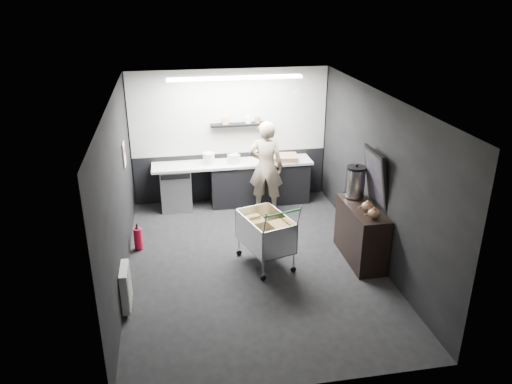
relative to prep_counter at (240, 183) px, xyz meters
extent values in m
plane|color=black|center=(-0.14, -2.42, -0.46)|extent=(5.50, 5.50, 0.00)
plane|color=silver|center=(-0.14, -2.42, 2.24)|extent=(5.50, 5.50, 0.00)
plane|color=black|center=(-0.14, 0.33, 0.89)|extent=(5.50, 0.00, 5.50)
plane|color=black|center=(-0.14, -5.17, 0.89)|extent=(5.50, 0.00, 5.50)
plane|color=black|center=(-2.14, -2.42, 0.89)|extent=(0.00, 5.50, 5.50)
plane|color=black|center=(1.86, -2.42, 0.89)|extent=(0.00, 5.50, 5.50)
cube|color=beige|center=(-0.14, 0.31, 1.39)|extent=(3.95, 0.02, 1.70)
cube|color=black|center=(-0.14, 0.31, 0.04)|extent=(3.95, 0.02, 1.00)
cube|color=black|center=(0.06, 0.20, 1.16)|extent=(1.20, 0.22, 0.04)
cylinder|color=silver|center=(1.26, 0.30, 1.69)|extent=(0.20, 0.03, 0.20)
cube|color=silver|center=(-2.12, -1.12, 1.09)|extent=(0.02, 0.30, 0.40)
cube|color=#B5162C|center=(-2.11, -1.12, 1.16)|extent=(0.02, 0.22, 0.10)
cube|color=silver|center=(-2.08, -3.32, -0.11)|extent=(0.10, 0.50, 0.60)
cube|color=white|center=(-0.14, -0.57, 2.21)|extent=(2.40, 0.20, 0.04)
cube|color=black|center=(0.41, 0.00, -0.03)|extent=(2.00, 0.56, 0.85)
cube|color=beige|center=(-0.14, 0.00, 0.42)|extent=(3.20, 0.60, 0.05)
cube|color=#9EA0A5|center=(-1.29, 0.00, -0.03)|extent=(0.60, 0.58, 0.85)
cube|color=black|center=(-1.29, -0.30, 0.32)|extent=(0.56, 0.02, 0.10)
imported|color=beige|center=(0.46, -0.45, 0.46)|extent=(0.77, 0.62, 1.84)
cube|color=silver|center=(0.06, -2.46, -0.11)|extent=(0.87, 1.09, 0.02)
cube|color=silver|center=(-0.24, -2.46, 0.13)|extent=(0.29, 0.92, 0.50)
cube|color=silver|center=(0.36, -2.46, 0.13)|extent=(0.29, 0.92, 0.50)
cube|color=silver|center=(0.06, -2.93, 0.13)|extent=(0.60, 0.20, 0.50)
cube|color=silver|center=(0.06, -2.00, 0.13)|extent=(0.60, 0.20, 0.50)
cylinder|color=silver|center=(-0.21, -2.90, -0.27)|extent=(0.02, 0.02, 0.34)
cylinder|color=silver|center=(0.33, -2.90, -0.27)|extent=(0.02, 0.02, 0.34)
cylinder|color=silver|center=(-0.21, -2.03, -0.27)|extent=(0.02, 0.02, 0.34)
cylinder|color=silver|center=(0.33, -2.03, -0.27)|extent=(0.02, 0.02, 0.34)
cylinder|color=green|center=(0.06, -2.99, 0.66)|extent=(0.60, 0.21, 0.03)
cube|color=olive|center=(-0.08, -2.35, 0.11)|extent=(0.35, 0.40, 0.43)
cube|color=olive|center=(0.21, -2.60, 0.09)|extent=(0.33, 0.37, 0.38)
cylinder|color=black|center=(-0.21, -2.90, -0.41)|extent=(0.09, 0.05, 0.09)
cylinder|color=black|center=(-0.21, -2.03, -0.41)|extent=(0.09, 0.05, 0.09)
cylinder|color=black|center=(0.33, -2.90, -0.41)|extent=(0.09, 0.05, 0.09)
cylinder|color=black|center=(0.33, -2.03, -0.41)|extent=(0.09, 0.05, 0.09)
cube|color=black|center=(1.61, -2.58, 0.01)|extent=(0.46, 1.24, 0.93)
cylinder|color=silver|center=(1.61, -2.17, 0.73)|extent=(0.31, 0.31, 0.48)
cylinder|color=black|center=(1.61, -2.17, 0.99)|extent=(0.31, 0.31, 0.04)
sphere|color=black|center=(1.61, -2.17, 1.03)|extent=(0.05, 0.05, 0.05)
ellipsoid|color=brown|center=(1.61, -2.74, 0.55)|extent=(0.19, 0.19, 0.15)
ellipsoid|color=brown|center=(1.61, -2.99, 0.55)|extent=(0.19, 0.19, 0.15)
cube|color=black|center=(1.80, -2.53, 0.94)|extent=(0.21, 0.72, 0.92)
cube|color=black|center=(1.78, -2.53, 0.94)|extent=(0.15, 0.62, 0.80)
cylinder|color=red|center=(-1.99, -1.63, -0.25)|extent=(0.14, 0.14, 0.37)
cone|color=black|center=(-1.99, -1.63, -0.04)|extent=(0.09, 0.09, 0.06)
cylinder|color=black|center=(-1.99, -1.63, 0.00)|extent=(0.03, 0.03, 0.06)
cube|color=#9E7954|center=(0.90, -0.05, 0.50)|extent=(0.59, 0.48, 0.11)
cylinder|color=silver|center=(-0.61, 0.00, 0.56)|extent=(0.23, 0.23, 0.23)
cube|color=silver|center=(-0.12, -0.05, 0.53)|extent=(0.25, 0.22, 0.18)
camera|label=1|loc=(-1.33, -9.37, 3.75)|focal=35.00mm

